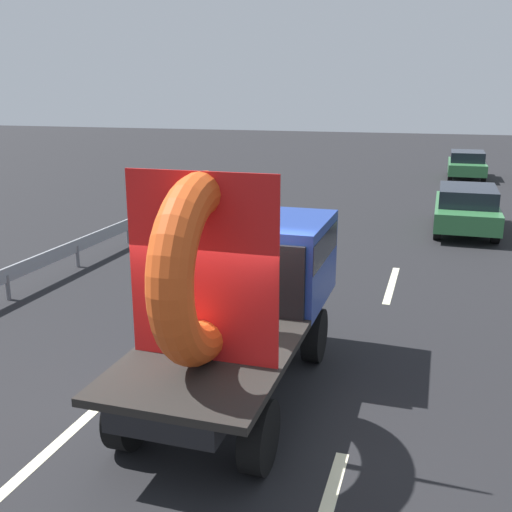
{
  "coord_description": "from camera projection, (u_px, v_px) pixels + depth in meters",
  "views": [
    {
      "loc": [
        2.86,
        -7.04,
        4.3
      ],
      "look_at": [
        0.23,
        1.45,
        1.85
      ],
      "focal_mm": 41.94,
      "sensor_mm": 36.0,
      "label": 1
    }
  ],
  "objects": [
    {
      "name": "ground_plane",
      "position": [
        210.0,
        407.0,
        8.44
      ],
      "size": [
        120.0,
        120.0,
        0.0
      ],
      "primitive_type": "plane",
      "color": "black"
    },
    {
      "name": "flatbed_truck",
      "position": [
        246.0,
        279.0,
        8.82
      ],
      "size": [
        2.02,
        5.06,
        3.43
      ],
      "color": "black",
      "rests_on": "ground_plane"
    },
    {
      "name": "distant_sedan",
      "position": [
        466.0,
        208.0,
        18.86
      ],
      "size": [
        1.88,
        4.39,
        1.43
      ],
      "color": "black",
      "rests_on": "ground_plane"
    },
    {
      "name": "guardrail",
      "position": [
        104.0,
        235.0,
        16.26
      ],
      "size": [
        0.1,
        10.41,
        0.71
      ],
      "color": "gray",
      "rests_on": "ground_plane"
    },
    {
      "name": "lane_dash_left_near",
      "position": [
        53.0,
        447.0,
        7.48
      ],
      "size": [
        0.16,
        2.84,
        0.01
      ],
      "primitive_type": "cube",
      "rotation": [
        0.0,
        0.0,
        1.57
      ],
      "color": "beige",
      "rests_on": "ground_plane"
    },
    {
      "name": "lane_dash_left_far",
      "position": [
        244.0,
        275.0,
        14.48
      ],
      "size": [
        0.16,
        2.99,
        0.01
      ],
      "primitive_type": "cube",
      "rotation": [
        0.0,
        0.0,
        1.57
      ],
      "color": "beige",
      "rests_on": "ground_plane"
    },
    {
      "name": "lane_dash_right_far",
      "position": [
        392.0,
        284.0,
        13.79
      ],
      "size": [
        0.16,
        2.81,
        0.01
      ],
      "primitive_type": "cube",
      "rotation": [
        0.0,
        0.0,
        1.57
      ],
      "color": "beige",
      "rests_on": "ground_plane"
    },
    {
      "name": "oncoming_car",
      "position": [
        467.0,
        164.0,
        30.55
      ],
      "size": [
        1.8,
        4.19,
        1.37
      ],
      "color": "black",
      "rests_on": "ground_plane"
    }
  ]
}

